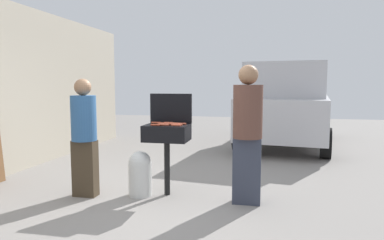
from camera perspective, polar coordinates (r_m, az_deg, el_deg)
name	(u,v)px	position (r m, az deg, el deg)	size (l,w,h in m)	color
ground_plane	(157,199)	(4.85, -5.68, -12.63)	(24.00, 24.00, 0.00)	gray
house_wall_side	(12,88)	(6.92, -27.08, 4.60)	(0.24, 8.00, 2.92)	#B2A893
bbq_grill	(167,136)	(4.85, -4.08, -2.53)	(0.60, 0.44, 0.98)	black
grill_lid_open	(171,108)	(5.02, -3.42, 1.88)	(0.60, 0.05, 0.42)	black
hot_dog_0	(176,125)	(4.66, -2.60, -0.86)	(0.03, 0.03, 0.13)	#B74C33
hot_dog_1	(165,123)	(4.89, -4.40, -0.55)	(0.03, 0.03, 0.13)	#B74C33
hot_dog_2	(164,124)	(4.79, -4.46, -0.68)	(0.03, 0.03, 0.13)	#B74C33
hot_dog_3	(173,123)	(4.89, -3.13, -0.54)	(0.03, 0.03, 0.13)	#C6593D
hot_dog_4	(173,124)	(4.76, -3.07, -0.71)	(0.03, 0.03, 0.13)	#AD4228
hot_dog_5	(168,124)	(4.85, -3.96, -0.60)	(0.03, 0.03, 0.13)	#B74C33
hot_dog_6	(178,125)	(4.72, -2.35, -0.77)	(0.03, 0.03, 0.13)	#B74C33
hot_dog_7	(164,125)	(4.73, -4.53, -0.78)	(0.03, 0.03, 0.13)	#C6593D
hot_dog_8	(156,123)	(4.99, -5.84, -0.44)	(0.03, 0.03, 0.13)	#AD4228
hot_dog_9	(177,124)	(4.81, -2.45, -0.65)	(0.03, 0.03, 0.13)	#C6593D
hot_dog_10	(156,125)	(4.72, -5.91, -0.80)	(0.03, 0.03, 0.13)	#AD4228
hot_dog_11	(181,124)	(4.84, -1.71, -0.61)	(0.03, 0.03, 0.13)	#B74C33
hot_dog_12	(168,123)	(4.95, -3.84, -0.47)	(0.03, 0.03, 0.13)	#B74C33
hot_dog_13	(162,124)	(4.84, -4.79, -0.63)	(0.03, 0.03, 0.13)	#B74C33
propane_tank	(140,173)	(4.95, -8.38, -8.40)	(0.32, 0.32, 0.62)	silver
person_left	(84,133)	(5.00, -17.02, -2.04)	(0.34, 0.34, 1.60)	#3F3323
person_right	(247,129)	(4.52, 8.95, -1.50)	(0.37, 0.37, 1.77)	#333847
parked_minivan	(288,104)	(9.22, 15.18, 2.48)	(2.51, 4.62, 2.02)	#B7B7BC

